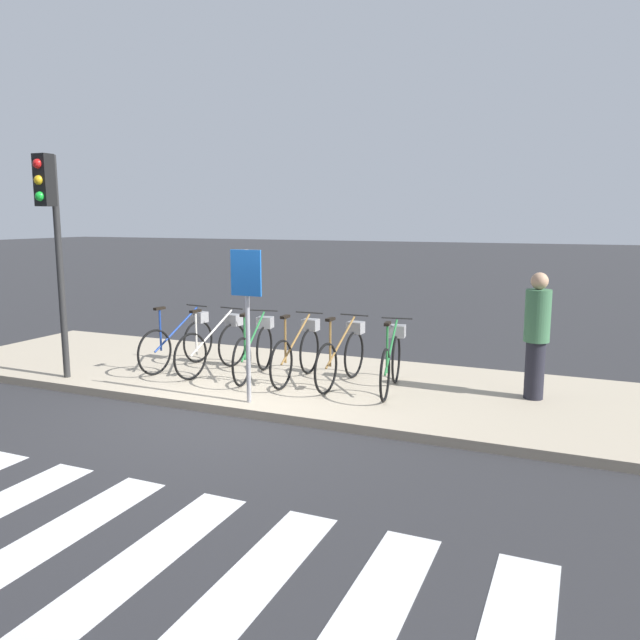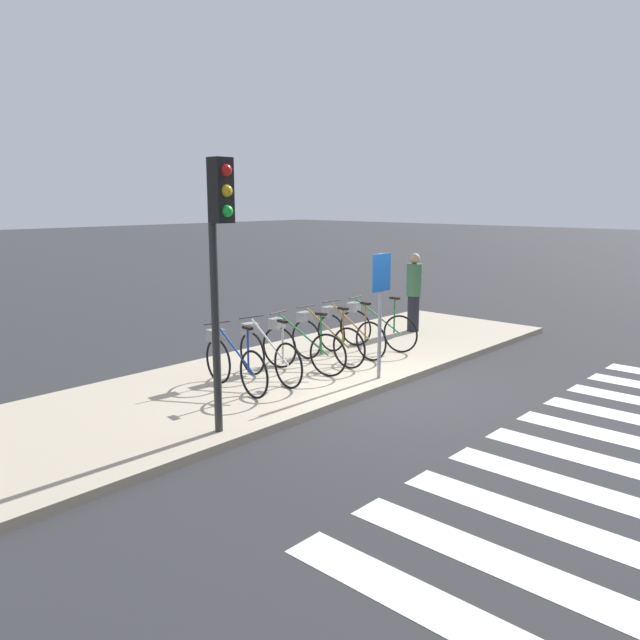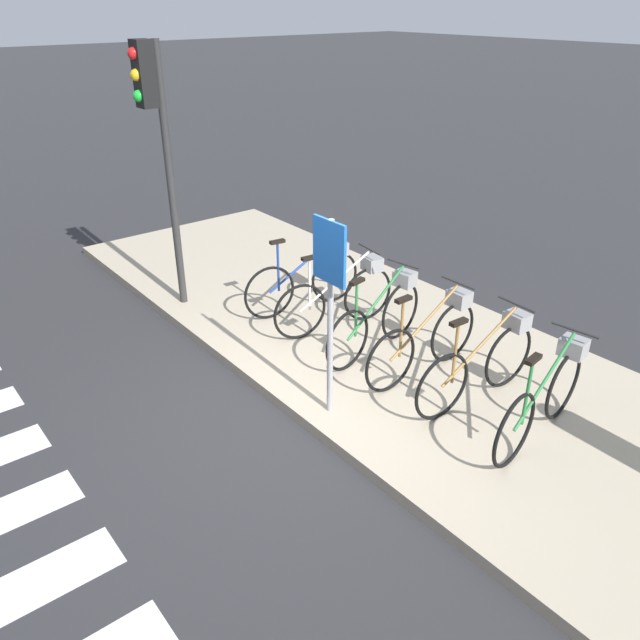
# 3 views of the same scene
# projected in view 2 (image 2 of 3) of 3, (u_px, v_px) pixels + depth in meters

# --- Properties ---
(ground_plane) EXTENTS (120.00, 120.00, 0.00)m
(ground_plane) POSITION_uv_depth(u_px,v_px,m) (385.00, 392.00, 9.90)
(ground_plane) COLOR #2D2D30
(sidewalk) EXTENTS (12.05, 3.48, 0.12)m
(sidewalk) POSITION_uv_depth(u_px,v_px,m) (306.00, 369.00, 11.04)
(sidewalk) COLOR #B7A88E
(sidewalk) RESTS_ON ground_plane
(parked_bicycle_0) EXTENTS (0.46, 1.72, 1.06)m
(parked_bicycle_0) POSITION_uv_depth(u_px,v_px,m) (232.00, 360.00, 9.56)
(parked_bicycle_0) COLOR black
(parked_bicycle_0) RESTS_ON sidewalk
(parked_bicycle_1) EXTENTS (0.46, 1.72, 1.06)m
(parked_bicycle_1) POSITION_uv_depth(u_px,v_px,m) (266.00, 353.00, 10.04)
(parked_bicycle_1) COLOR black
(parked_bicycle_1) RESTS_ON sidewalk
(parked_bicycle_2) EXTENTS (0.46, 1.72, 1.06)m
(parked_bicycle_2) POSITION_uv_depth(u_px,v_px,m) (299.00, 345.00, 10.56)
(parked_bicycle_2) COLOR black
(parked_bicycle_2) RESTS_ON sidewalk
(parked_bicycle_3) EXTENTS (0.46, 1.73, 1.06)m
(parked_bicycle_3) POSITION_uv_depth(u_px,v_px,m) (323.00, 338.00, 11.12)
(parked_bicycle_3) COLOR black
(parked_bicycle_3) RESTS_ON sidewalk
(parked_bicycle_4) EXTENTS (0.46, 1.73, 1.06)m
(parked_bicycle_4) POSITION_uv_depth(u_px,v_px,m) (347.00, 331.00, 11.66)
(parked_bicycle_4) COLOR black
(parked_bicycle_4) RESTS_ON sidewalk
(parked_bicycle_5) EXTENTS (0.46, 1.72, 1.06)m
(parked_bicycle_5) POSITION_uv_depth(u_px,v_px,m) (373.00, 326.00, 12.19)
(parked_bicycle_5) COLOR black
(parked_bicycle_5) RESTS_ON sidewalk
(pedestrian) EXTENTS (0.34, 0.34, 1.73)m
(pedestrian) POSITION_uv_depth(u_px,v_px,m) (414.00, 290.00, 13.73)
(pedestrian) COLOR #23232D
(pedestrian) RESTS_ON sidewalk
(traffic_light) EXTENTS (0.24, 0.40, 3.37)m
(traffic_light) POSITION_uv_depth(u_px,v_px,m) (219.00, 239.00, 7.37)
(traffic_light) COLOR #2D2D2D
(traffic_light) RESTS_ON sidewalk
(sign_post) EXTENTS (0.44, 0.07, 2.04)m
(sign_post) POSITION_uv_depth(u_px,v_px,m) (381.00, 294.00, 9.97)
(sign_post) COLOR #99999E
(sign_post) RESTS_ON sidewalk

